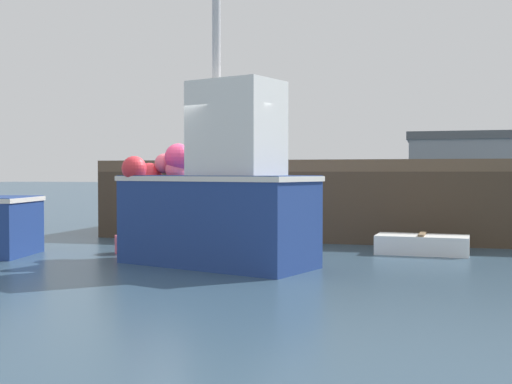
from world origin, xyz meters
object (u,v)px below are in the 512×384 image
mooring_buoy_foreground (130,238)px  dockworker (259,128)px  fishing_boat_near_right (218,196)px  rowboat (422,244)px

mooring_buoy_foreground → dockworker: bearing=79.9°
fishing_boat_near_right → mooring_buoy_foreground: (-2.05, 1.08, -0.84)m
dockworker → mooring_buoy_foreground: size_ratio=2.90×
fishing_boat_near_right → rowboat: bearing=36.9°
rowboat → dockworker: (-4.17, 4.33, 2.45)m
rowboat → dockworker: size_ratio=0.96×
fishing_boat_near_right → rowboat: fishing_boat_near_right is taller
rowboat → mooring_buoy_foreground: size_ratio=2.78×
dockworker → fishing_boat_near_right: bearing=-81.0°
fishing_boat_near_right → rowboat: 4.00m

